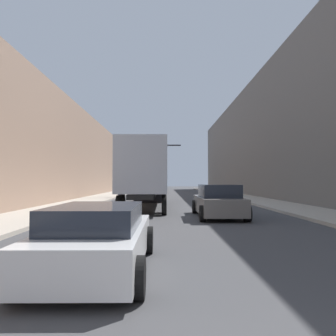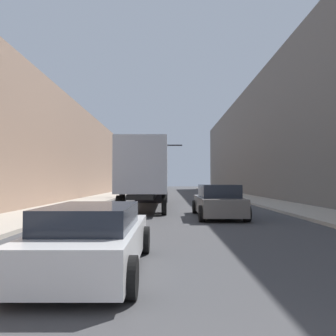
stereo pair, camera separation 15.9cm
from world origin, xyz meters
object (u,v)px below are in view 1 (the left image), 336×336
semi_truck (147,174)px  sedan_car (98,238)px  suv_car (218,202)px  traffic_signal_gantry (135,159)px

semi_truck → sedan_car: semi_truck is taller
semi_truck → suv_car: size_ratio=2.69×
semi_truck → traffic_signal_gantry: traffic_signal_gantry is taller
sedan_car → suv_car: (3.84, 9.29, 0.12)m
semi_truck → sedan_car: size_ratio=3.01×
suv_car → traffic_signal_gantry: traffic_signal_gantry is taller
semi_truck → suv_car: 7.47m
sedan_car → suv_car: 10.05m
sedan_car → traffic_signal_gantry: traffic_signal_gantry is taller
semi_truck → traffic_signal_gantry: 11.06m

